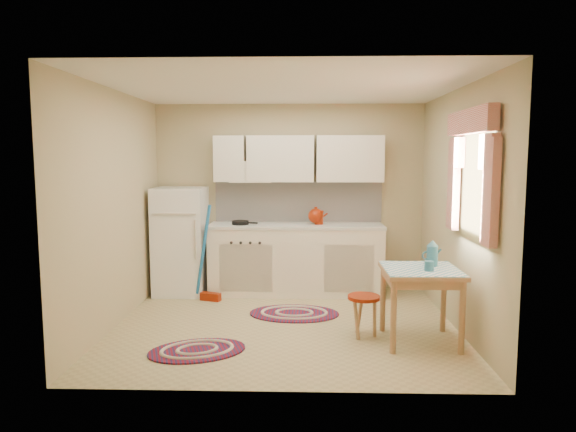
# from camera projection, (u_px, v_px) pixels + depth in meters

# --- Properties ---
(room_shell) EXTENTS (3.64, 3.60, 2.52)m
(room_shell) POSITION_uv_depth(u_px,v_px,m) (300.00, 175.00, 5.57)
(room_shell) COLOR tan
(room_shell) RESTS_ON ground
(fridge) EXTENTS (0.65, 0.60, 1.40)m
(fridge) POSITION_uv_depth(u_px,v_px,m) (181.00, 241.00, 6.72)
(fridge) COLOR white
(fridge) RESTS_ON ground
(broom) EXTENTS (0.30, 0.20, 1.20)m
(broom) POSITION_uv_depth(u_px,v_px,m) (210.00, 254.00, 6.38)
(broom) COLOR #1D6BB9
(broom) RESTS_ON ground
(base_cabinets) EXTENTS (2.25, 0.60, 0.88)m
(base_cabinets) POSITION_uv_depth(u_px,v_px,m) (296.00, 260.00, 6.76)
(base_cabinets) COLOR white
(base_cabinets) RESTS_ON ground
(countertop) EXTENTS (2.27, 0.62, 0.04)m
(countertop) POSITION_uv_depth(u_px,v_px,m) (296.00, 226.00, 6.71)
(countertop) COLOR beige
(countertop) RESTS_ON base_cabinets
(frying_pan) EXTENTS (0.28, 0.28, 0.05)m
(frying_pan) POSITION_uv_depth(u_px,v_px,m) (240.00, 223.00, 6.67)
(frying_pan) COLOR black
(frying_pan) RESTS_ON countertop
(red_kettle) EXTENTS (0.27, 0.26, 0.22)m
(red_kettle) POSITION_uv_depth(u_px,v_px,m) (316.00, 216.00, 6.69)
(red_kettle) COLOR maroon
(red_kettle) RESTS_ON countertop
(red_canister) EXTENTS (0.14, 0.14, 0.16)m
(red_canister) POSITION_uv_depth(u_px,v_px,m) (319.00, 218.00, 6.69)
(red_canister) COLOR maroon
(red_canister) RESTS_ON countertop
(table) EXTENTS (0.72, 0.72, 0.72)m
(table) POSITION_uv_depth(u_px,v_px,m) (420.00, 306.00, 4.96)
(table) COLOR tan
(table) RESTS_ON ground
(stool) EXTENTS (0.39, 0.39, 0.42)m
(stool) POSITION_uv_depth(u_px,v_px,m) (364.00, 316.00, 5.12)
(stool) COLOR maroon
(stool) RESTS_ON ground
(coffee_pot) EXTENTS (0.15, 0.13, 0.27)m
(coffee_pot) POSITION_uv_depth(u_px,v_px,m) (432.00, 253.00, 5.02)
(coffee_pot) COLOR #28627C
(coffee_pot) RESTS_ON table
(mug) EXTENTS (0.10, 0.10, 0.10)m
(mug) POSITION_uv_depth(u_px,v_px,m) (429.00, 266.00, 4.82)
(mug) COLOR #28627C
(mug) RESTS_ON table
(rug_center) EXTENTS (1.04, 0.71, 0.02)m
(rug_center) POSITION_uv_depth(u_px,v_px,m) (294.00, 313.00, 5.88)
(rug_center) COLOR maroon
(rug_center) RESTS_ON ground
(rug_left) EXTENTS (1.05, 0.86, 0.02)m
(rug_left) POSITION_uv_depth(u_px,v_px,m) (197.00, 351.00, 4.75)
(rug_left) COLOR maroon
(rug_left) RESTS_ON ground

